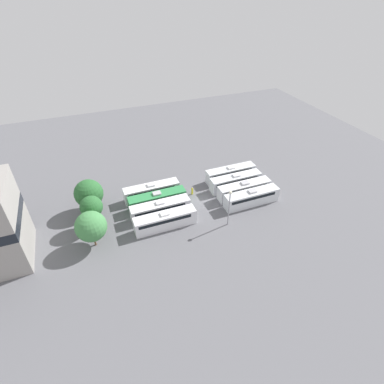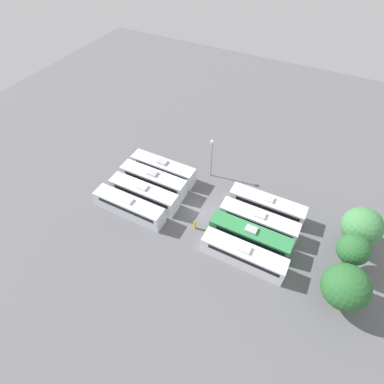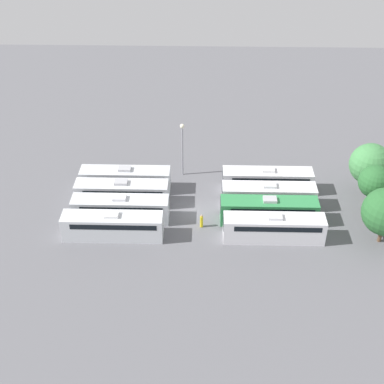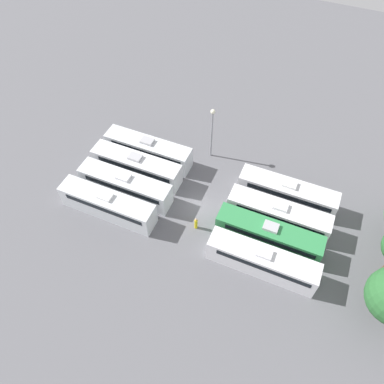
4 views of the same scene
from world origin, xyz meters
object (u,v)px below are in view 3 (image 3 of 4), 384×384
object	(u,v)px
bus_2	(121,208)
light_pole	(182,141)
tree_1	(375,182)
bus_3	(113,225)
bus_7	(274,227)
worker_person	(201,221)
bus_6	(269,210)
bus_1	(122,192)
bus_5	(269,195)
bus_4	(268,180)
bus_0	(126,179)
tree_0	(370,164)

from	to	relation	value
bus_2	light_pole	bearing A→B (deg)	145.46
tree_1	bus_3	bearing A→B (deg)	-80.51
bus_7	tree_1	size ratio (longest dim) A/B	1.70
bus_2	worker_person	bearing A→B (deg)	82.99
bus_6	tree_1	distance (m)	12.96
light_pole	bus_1	bearing A→B (deg)	-46.54
bus_3	bus_6	xyz separation A→B (m)	(-3.40, 18.28, 0.00)
bus_2	bus_5	size ratio (longest dim) A/B	1.00
bus_6	tree_1	xyz separation A→B (m)	(-1.74, 12.46, 3.11)
bus_7	tree_1	distance (m)	13.56
bus_4	bus_7	xyz separation A→B (m)	(9.82, -0.12, 0.00)
bus_5	light_pole	distance (m)	13.60
bus_0	light_pole	bearing A→B (deg)	117.84
worker_person	tree_0	distance (m)	22.85
bus_1	tree_0	bearing A→B (deg)	95.89
bus_3	worker_person	world-z (taller)	bus_3
bus_0	bus_7	size ratio (longest dim) A/B	1.00
bus_6	worker_person	size ratio (longest dim) A/B	6.53
bus_5	tree_1	bearing A→B (deg)	83.95
bus_7	tree_1	world-z (taller)	tree_1
bus_4	light_pole	size ratio (longest dim) A/B	1.50
bus_0	bus_3	xyz separation A→B (m)	(9.71, -0.25, 0.00)
bus_4	bus_7	bearing A→B (deg)	-0.73
light_pole	tree_1	distance (m)	24.71
bus_4	worker_person	bearing A→B (deg)	-47.35
bus_1	worker_person	distance (m)	11.00
bus_7	worker_person	bearing A→B (deg)	-103.56
bus_1	light_pole	bearing A→B (deg)	133.46
bus_7	light_pole	xyz separation A→B (m)	(-13.44, -11.05, 3.59)
bus_3	tree_1	size ratio (longest dim) A/B	1.70
bus_0	bus_5	distance (m)	18.58
bus_4	tree_0	distance (m)	13.02
bus_7	tree_1	xyz separation A→B (m)	(-5.05, 12.19, 3.11)
bus_4	tree_1	size ratio (longest dim) A/B	1.70
bus_0	light_pole	size ratio (longest dim) A/B	1.50
worker_person	tree_0	xyz separation A→B (m)	(-7.73, 21.22, 3.51)
light_pole	tree_0	xyz separation A→B (m)	(3.70, 23.91, -0.92)
bus_6	worker_person	xyz separation A→B (m)	(1.29, -8.08, -0.84)
bus_1	bus_6	distance (m)	18.36
worker_person	bus_5	bearing A→B (deg)	117.40
bus_3	tree_0	xyz separation A→B (m)	(-9.84, 31.42, 2.66)
bus_4	tree_1	bearing A→B (deg)	68.39
bus_7	light_pole	distance (m)	17.77
bus_4	tree_0	size ratio (longest dim) A/B	1.66
bus_7	tree_0	xyz separation A→B (m)	(-9.74, 12.86, 2.66)
tree_1	bus_4	bearing A→B (deg)	-111.61
bus_3	light_pole	size ratio (longest dim) A/B	1.50
bus_1	tree_1	bearing A→B (deg)	87.23
bus_0	bus_3	distance (m)	9.71
bus_3	bus_4	world-z (taller)	same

